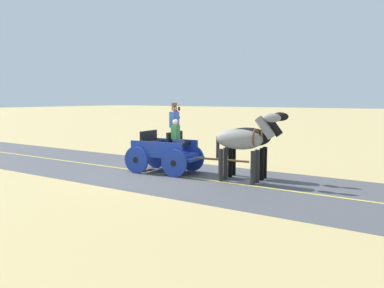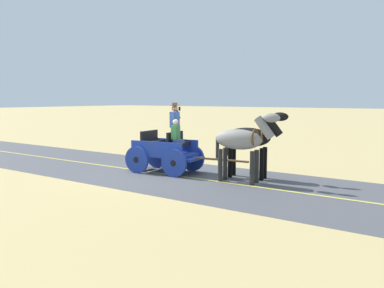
{
  "view_description": "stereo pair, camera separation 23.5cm",
  "coord_description": "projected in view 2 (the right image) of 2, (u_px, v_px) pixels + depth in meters",
  "views": [
    {
      "loc": [
        10.96,
        8.9,
        2.66
      ],
      "look_at": [
        -0.34,
        1.19,
        1.1
      ],
      "focal_mm": 37.72,
      "sensor_mm": 36.0,
      "label": 1
    },
    {
      "loc": [
        10.83,
        9.1,
        2.66
      ],
      "look_at": [
        -0.34,
        1.19,
        1.1
      ],
      "focal_mm": 37.72,
      "sensor_mm": 36.0,
      "label": 2
    }
  ],
  "objects": [
    {
      "name": "road_centre_stripe",
      "position": [
        159.0,
        173.0,
        14.3
      ],
      "size": [
        0.12,
        160.0,
        0.0
      ],
      "primitive_type": "cube",
      "color": "#DBCC4C",
      "rests_on": "road_surface"
    },
    {
      "name": "road_surface",
      "position": [
        159.0,
        173.0,
        14.3
      ],
      "size": [
        5.29,
        160.0,
        0.01
      ],
      "primitive_type": "cube",
      "color": "#4C4C51",
      "rests_on": "ground"
    },
    {
      "name": "horse_near_side",
      "position": [
        251.0,
        139.0,
        13.32
      ],
      "size": [
        0.8,
        2.15,
        2.21
      ],
      "color": "black",
      "rests_on": "ground"
    },
    {
      "name": "horse_drawn_carriage",
      "position": [
        167.0,
        150.0,
        14.46
      ],
      "size": [
        1.69,
        4.52,
        2.5
      ],
      "color": "#1E3899",
      "rests_on": "ground"
    },
    {
      "name": "horse_off_side",
      "position": [
        242.0,
        141.0,
        12.61
      ],
      "size": [
        0.69,
        2.14,
        2.21
      ],
      "color": "gray",
      "rests_on": "ground"
    },
    {
      "name": "ground_plane",
      "position": [
        159.0,
        173.0,
        14.3
      ],
      "size": [
        200.0,
        200.0,
        0.0
      ],
      "primitive_type": "plane",
      "color": "tan"
    },
    {
      "name": "traffic_cone",
      "position": [
        137.0,
        153.0,
        17.86
      ],
      "size": [
        0.32,
        0.32,
        0.5
      ],
      "primitive_type": "cone",
      "color": "orange",
      "rests_on": "ground"
    }
  ]
}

